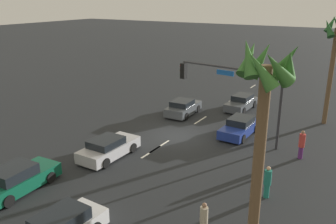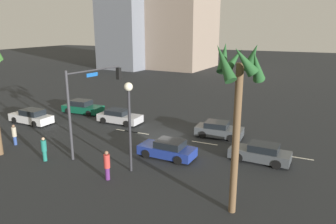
{
  "view_description": "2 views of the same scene",
  "coord_description": "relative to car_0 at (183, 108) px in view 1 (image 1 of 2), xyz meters",
  "views": [
    {
      "loc": [
        21.78,
        12.31,
        9.98
      ],
      "look_at": [
        0.77,
        -0.3,
        2.03
      ],
      "focal_mm": 38.08,
      "sensor_mm": 36.0,
      "label": 1
    },
    {
      "loc": [
        -11.95,
        24.0,
        9.34
      ],
      "look_at": [
        -0.19,
        -1.16,
        1.95
      ],
      "focal_mm": 34.4,
      "sensor_mm": 36.0,
      "label": 2
    }
  ],
  "objects": [
    {
      "name": "car_4",
      "position": [
        16.01,
        -1.35,
        0.04
      ],
      "size": [
        4.55,
        2.09,
        1.46
      ],
      "color": "#0F5138",
      "rests_on": "ground_plane"
    },
    {
      "name": "lane_stripe_2",
      "position": [
        0.59,
        2.01,
        -0.63
      ],
      "size": [
        2.24,
        0.14,
        0.01
      ],
      "primitive_type": "cube",
      "color": "silver",
      "rests_on": "ground_plane"
    },
    {
      "name": "palm_tree_0",
      "position": [
        13.79,
        10.88,
        5.82
      ],
      "size": [
        2.56,
        2.38,
        8.67
      ],
      "color": "brown",
      "rests_on": "ground_plane"
    },
    {
      "name": "pedestrian_2",
      "position": [
        9.82,
        10.32,
        0.3
      ],
      "size": [
        0.52,
        0.52,
        1.77
      ],
      "color": "#1E7266",
      "rests_on": "ground_plane"
    },
    {
      "name": "lane_stripe_1",
      "position": [
        -6.45,
        2.01,
        -0.63
      ],
      "size": [
        2.53,
        0.14,
        0.01
      ],
      "primitive_type": "cube",
      "color": "silver",
      "rests_on": "ground_plane"
    },
    {
      "name": "car_5",
      "position": [
        2.11,
        6.0,
        -0.01
      ],
      "size": [
        4.22,
        1.97,
        1.34
      ],
      "color": "navy",
      "rests_on": "ground_plane"
    },
    {
      "name": "pedestrian_1",
      "position": [
        14.47,
        8.92,
        0.27
      ],
      "size": [
        0.38,
        0.38,
        1.72
      ],
      "color": "#2D478C",
      "rests_on": "ground_plane"
    },
    {
      "name": "traffic_signal",
      "position": [
        7.92,
        7.43,
        3.78
      ],
      "size": [
        1.02,
        5.63,
        6.46
      ],
      "color": "#38383D",
      "rests_on": "ground_plane"
    },
    {
      "name": "car_2",
      "position": [
        10.21,
        0.07,
        -0.0
      ],
      "size": [
        4.43,
        2.01,
        1.34
      ],
      "color": "#B7B7BC",
      "rests_on": "ground_plane"
    },
    {
      "name": "lane_stripe_4",
      "position": [
        8.15,
        2.01,
        -0.63
      ],
      "size": [
        2.34,
        0.14,
        0.01
      ],
      "primitive_type": "cube",
      "color": "silver",
      "rests_on": "ground_plane"
    },
    {
      "name": "streetlamp",
      "position": [
        3.35,
        9.12,
        3.57
      ],
      "size": [
        0.56,
        0.56,
        5.98
      ],
      "color": "#2D2D33",
      "rests_on": "ground_plane"
    },
    {
      "name": "lane_stripe_0",
      "position": [
        -13.33,
        2.01,
        -0.63
      ],
      "size": [
        1.85,
        0.14,
        0.01
      ],
      "primitive_type": "cube",
      "color": "silver",
      "rests_on": "ground_plane"
    },
    {
      "name": "ground_plane",
      "position": [
        4.67,
        2.01,
        -0.63
      ],
      "size": [
        220.0,
        220.0,
        0.0
      ],
      "primitive_type": "plane",
      "color": "#232628"
    },
    {
      "name": "lane_stripe_3",
      "position": [
        7.11,
        2.01,
        -0.63
      ],
      "size": [
        2.55,
        0.14,
        0.01
      ],
      "primitive_type": "cube",
      "color": "silver",
      "rests_on": "ground_plane"
    },
    {
      "name": "pedestrian_0",
      "position": [
        4.02,
        10.84,
        0.38
      ],
      "size": [
        0.53,
        0.53,
        1.92
      ],
      "color": "#59266B",
      "rests_on": "ground_plane"
    },
    {
      "name": "car_1",
      "position": [
        -4.2,
        3.86,
        -0.01
      ],
      "size": [
        4.28,
        1.94,
        1.34
      ],
      "color": "#474C51",
      "rests_on": "ground_plane"
    },
    {
      "name": "car_0",
      "position": [
        0.0,
        0.0,
        0.0
      ],
      "size": [
        4.1,
        2.08,
        1.35
      ],
      "color": "#474C51",
      "rests_on": "ground_plane"
    }
  ]
}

